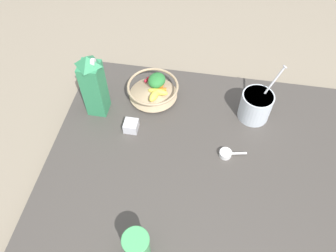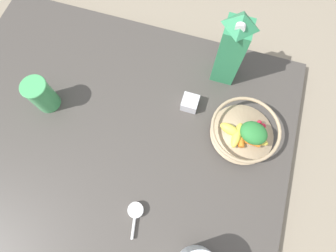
% 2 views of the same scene
% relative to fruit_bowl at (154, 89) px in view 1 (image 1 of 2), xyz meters
% --- Properties ---
extents(ground_plane, '(6.00, 6.00, 0.00)m').
position_rel_fruit_bowl_xyz_m(ground_plane, '(-0.39, -0.23, -0.07)').
color(ground_plane, gray).
extents(countertop, '(1.10, 1.10, 0.03)m').
position_rel_fruit_bowl_xyz_m(countertop, '(-0.39, -0.23, -0.06)').
color(countertop, '#47423D').
rests_on(countertop, ground_plane).
extents(fruit_bowl, '(0.20, 0.20, 0.09)m').
position_rel_fruit_bowl_xyz_m(fruit_bowl, '(0.00, 0.00, 0.00)').
color(fruit_bowl, tan).
rests_on(fruit_bowl, countertop).
extents(milk_carton, '(0.07, 0.07, 0.27)m').
position_rel_fruit_bowl_xyz_m(milk_carton, '(-0.10, 0.20, 0.10)').
color(milk_carton, '#338C59').
rests_on(milk_carton, countertop).
extents(yogurt_tub, '(0.12, 0.14, 0.22)m').
position_rel_fruit_bowl_xyz_m(yogurt_tub, '(-0.04, -0.40, 0.02)').
color(yogurt_tub, silver).
rests_on(yogurt_tub, countertop).
extents(drinking_cup, '(0.08, 0.08, 0.12)m').
position_rel_fruit_bowl_xyz_m(drinking_cup, '(-0.61, -0.07, 0.02)').
color(drinking_cup, '#4CB266').
rests_on(drinking_cup, countertop).
extents(spice_jar, '(0.05, 0.05, 0.04)m').
position_rel_fruit_bowl_xyz_m(spice_jar, '(-0.18, 0.05, -0.02)').
color(spice_jar, silver).
rests_on(spice_jar, countertop).
extents(measuring_scoop, '(0.04, 0.10, 0.02)m').
position_rel_fruit_bowl_xyz_m(measuring_scoop, '(-0.24, -0.31, -0.03)').
color(measuring_scoop, white).
rests_on(measuring_scoop, countertop).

